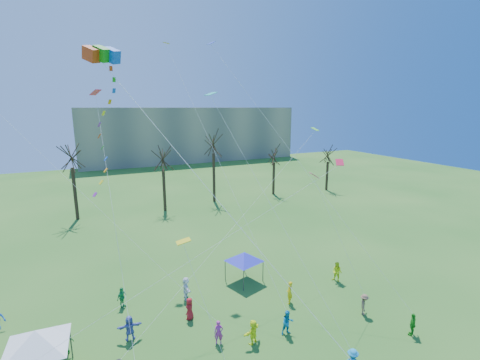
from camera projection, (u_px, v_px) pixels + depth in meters
name	position (u px, v px, depth m)	size (l,w,h in m)	color
distant_building	(190.00, 134.00, 96.42)	(60.00, 14.00, 15.00)	gray
bare_tree_row	(146.00, 161.00, 48.00)	(67.55, 7.67, 12.36)	black
big_box_kite	(110.00, 133.00, 19.80)	(5.98, 7.98, 22.87)	red
canopy_tent_white	(36.00, 339.00, 18.05)	(4.43, 4.43, 3.33)	#3F3F44
canopy_tent_blue	(244.00, 257.00, 29.15)	(3.46, 3.46, 2.72)	#3F3F44
festival_crowd	(179.00, 332.00, 21.59)	(26.90, 15.60, 1.85)	#CC4019
small_kites_aloft	(194.00, 140.00, 23.36)	(29.66, 20.05, 30.54)	orange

